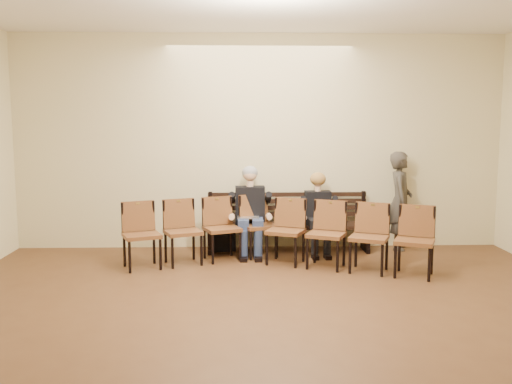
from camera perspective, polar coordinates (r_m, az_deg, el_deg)
room_walls at (r=5.19m, az=2.19°, el=11.66°), size 8.02×10.01×3.51m
bench at (r=9.26m, az=3.23°, el=-4.56°), size 2.60×0.90×0.45m
seated_man at (r=9.03m, az=-0.59°, el=-1.83°), size 0.58×0.80×1.39m
seated_woman at (r=9.13m, az=6.25°, el=-2.46°), size 0.50×0.70×1.17m
laptop at (r=8.91m, az=-0.77°, el=-2.76°), size 0.39×0.34×0.25m
water_bottle at (r=8.85m, az=6.98°, el=-2.92°), size 0.07×0.07×0.23m
bag at (r=9.35m, az=-3.34°, el=-4.96°), size 0.43×0.32×0.29m
passerby at (r=9.58m, az=14.24°, el=-0.14°), size 0.60×0.77×1.85m
chair_row_front at (r=8.56m, az=-5.34°, el=-3.86°), size 2.36×1.34×0.96m
chair_row_back at (r=8.19m, az=9.12°, el=-4.40°), size 2.37×1.42×0.97m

